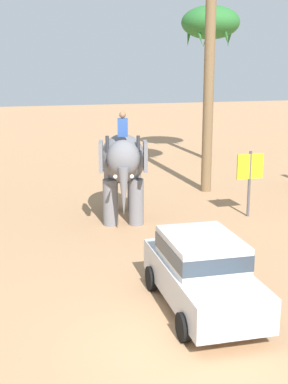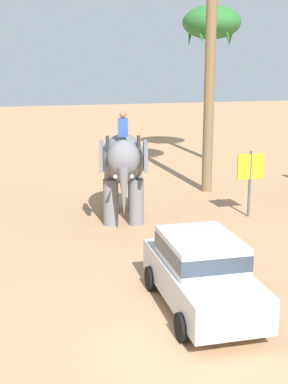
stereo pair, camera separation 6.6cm
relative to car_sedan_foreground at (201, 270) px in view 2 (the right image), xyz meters
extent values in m
plane|color=tan|center=(-0.96, -1.34, -0.93)|extent=(120.00, 120.00, 0.00)
cube|color=#B7BABF|center=(0.00, -0.04, -0.25)|extent=(1.86, 4.16, 0.76)
cube|color=#B7BABF|center=(0.00, 0.06, 0.45)|extent=(1.64, 2.16, 0.64)
cube|color=#2D3842|center=(0.00, 0.06, 0.45)|extent=(1.66, 2.18, 0.35)
cylinder|color=black|center=(0.80, -1.34, -0.63)|extent=(0.20, 0.61, 0.60)
cylinder|color=black|center=(-0.90, -1.27, -0.63)|extent=(0.20, 0.61, 0.60)
cylinder|color=black|center=(0.90, 1.20, -0.63)|extent=(0.20, 0.61, 0.60)
cylinder|color=black|center=(-0.80, 1.27, -0.63)|extent=(0.20, 0.61, 0.60)
ellipsoid|color=slate|center=(0.07, 7.62, 1.22)|extent=(2.27, 3.38, 1.70)
cylinder|color=slate|center=(0.28, 6.61, -0.13)|extent=(0.52, 0.52, 1.60)
cylinder|color=slate|center=(-0.57, 6.81, -0.13)|extent=(0.52, 0.52, 1.60)
cylinder|color=slate|center=(0.71, 8.42, -0.13)|extent=(0.52, 0.52, 1.60)
cylinder|color=slate|center=(-0.14, 8.62, -0.13)|extent=(0.52, 0.52, 1.60)
ellipsoid|color=slate|center=(-0.30, 6.03, 1.52)|extent=(1.30, 1.23, 1.20)
cube|color=slate|center=(0.42, 5.96, 1.57)|extent=(0.30, 0.81, 0.96)
cube|color=slate|center=(-0.98, 6.29, 1.57)|extent=(0.30, 0.81, 0.96)
cone|color=slate|center=(-0.41, 5.59, 0.52)|extent=(0.43, 0.43, 1.60)
cone|color=beige|center=(-0.14, 5.58, 1.02)|extent=(0.25, 0.58, 0.21)
cone|color=beige|center=(-0.65, 5.70, 1.02)|extent=(0.25, 0.58, 0.21)
cube|color=#2D519E|center=(-0.13, 6.79, 2.42)|extent=(0.39, 0.31, 0.60)
sphere|color=#8E6647|center=(-0.13, 6.79, 2.84)|extent=(0.22, 0.22, 0.22)
cylinder|color=#333338|center=(0.38, 6.67, 1.87)|extent=(0.12, 0.12, 0.55)
cylinder|color=#333338|center=(-0.63, 6.91, 1.87)|extent=(0.12, 0.12, 0.55)
cylinder|color=brown|center=(4.49, 10.47, 3.90)|extent=(0.44, 0.44, 9.66)
cylinder|color=brown|center=(7.60, 17.78, 2.75)|extent=(0.41, 0.41, 7.37)
ellipsoid|color=#286B2D|center=(7.60, 17.78, 6.64)|extent=(3.20, 3.20, 1.80)
cone|color=#286B2D|center=(8.80, 17.78, 6.14)|extent=(0.40, 0.92, 1.64)
cone|color=#286B2D|center=(7.97, 18.93, 6.14)|extent=(0.91, 0.57, 1.67)
cone|color=#286B2D|center=(6.63, 18.49, 6.14)|extent=(0.73, 0.83, 1.69)
cone|color=#286B2D|center=(6.63, 17.08, 6.14)|extent=(0.73, 0.83, 1.69)
cone|color=#286B2D|center=(7.97, 16.64, 6.14)|extent=(0.91, 0.57, 1.67)
cylinder|color=#4C4C51|center=(4.46, 6.43, 0.27)|extent=(0.10, 0.10, 2.40)
cube|color=yellow|center=(4.46, 6.43, 0.92)|extent=(1.00, 0.08, 0.90)
camera|label=1|loc=(-4.38, -10.37, 4.56)|focal=49.69mm
camera|label=2|loc=(-4.31, -10.39, 4.56)|focal=49.69mm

